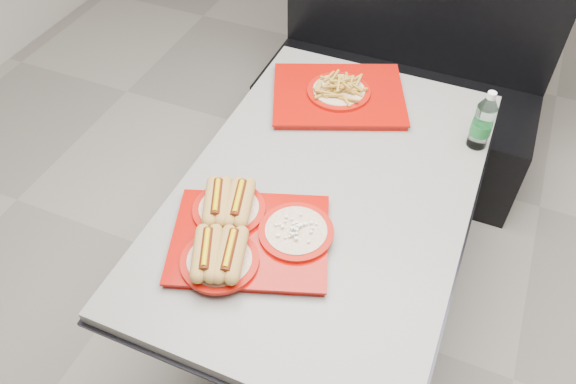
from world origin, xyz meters
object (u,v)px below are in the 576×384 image
at_px(booth_bench, 400,86).
at_px(tray_far, 339,93).
at_px(water_bottle, 483,123).
at_px(tray_near, 243,233).
at_px(diner_table, 325,219).

height_order(booth_bench, tray_far, booth_bench).
bearing_deg(water_bottle, booth_bench, 119.97).
distance_m(booth_bench, tray_far, 0.76).
bearing_deg(tray_far, booth_bench, 79.52).
bearing_deg(tray_near, diner_table, 63.90).
bearing_deg(booth_bench, tray_far, -100.48).
bearing_deg(tray_far, diner_table, -74.99).
bearing_deg(booth_bench, tray_near, -96.13).
distance_m(booth_bench, tray_near, 1.46).
relative_size(tray_near, water_bottle, 2.47).
height_order(diner_table, booth_bench, booth_bench).
distance_m(tray_near, tray_far, 0.75).
xyz_separation_m(booth_bench, tray_far, (-0.12, -0.65, 0.38)).
relative_size(booth_bench, water_bottle, 6.08).
relative_size(diner_table, tray_far, 2.39).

